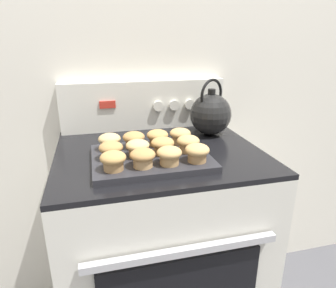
{
  "coord_description": "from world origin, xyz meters",
  "views": [
    {
      "loc": [
        -0.22,
        -0.69,
        1.33
      ],
      "look_at": [
        0.01,
        0.23,
        0.99
      ],
      "focal_mm": 32.0,
      "sensor_mm": 36.0,
      "label": 1
    }
  ],
  "objects_px": {
    "stove_range": "(160,250)",
    "muffin_pan": "(151,158)",
    "muffin_r0_c1": "(143,157)",
    "muffin_r0_c2": "(169,155)",
    "muffin_r2_c2": "(158,137)",
    "muffin_r2_c3": "(180,135)",
    "muffin_r1_c0": "(111,150)",
    "muffin_r1_c3": "(188,143)",
    "muffin_r1_c2": "(163,145)",
    "muffin_r1_c1": "(138,148)",
    "muffin_r0_c3": "(197,152)",
    "muffin_r2_c0": "(110,141)",
    "muffin_r2_c1": "(134,139)",
    "tea_kettle": "(211,113)",
    "muffin_r0_c0": "(113,160)"
  },
  "relations": [
    {
      "from": "muffin_r2_c2",
      "to": "muffin_r2_c3",
      "type": "relative_size",
      "value": 1.0
    },
    {
      "from": "muffin_pan",
      "to": "muffin_r1_c1",
      "type": "distance_m",
      "value": 0.06
    },
    {
      "from": "muffin_r1_c2",
      "to": "muffin_r2_c3",
      "type": "xyz_separation_m",
      "value": [
        0.09,
        0.09,
        0.0
      ]
    },
    {
      "from": "muffin_pan",
      "to": "muffin_r1_c2",
      "type": "height_order",
      "value": "muffin_r1_c2"
    },
    {
      "from": "muffin_r1_c1",
      "to": "muffin_r2_c1",
      "type": "relative_size",
      "value": 1.0
    },
    {
      "from": "muffin_r2_c0",
      "to": "muffin_r2_c3",
      "type": "distance_m",
      "value": 0.26
    },
    {
      "from": "muffin_pan",
      "to": "muffin_r0_c1",
      "type": "height_order",
      "value": "muffin_r0_c1"
    },
    {
      "from": "muffin_r1_c3",
      "to": "muffin_r2_c2",
      "type": "bearing_deg",
      "value": 134.74
    },
    {
      "from": "muffin_r0_c2",
      "to": "muffin_r1_c2",
      "type": "xyz_separation_m",
      "value": [
        0.0,
        0.09,
        0.0
      ]
    },
    {
      "from": "stove_range",
      "to": "muffin_r1_c1",
      "type": "xyz_separation_m",
      "value": [
        -0.09,
        -0.1,
        0.52
      ]
    },
    {
      "from": "muffin_pan",
      "to": "stove_range",
      "type": "bearing_deg",
      "value": 63.65
    },
    {
      "from": "muffin_r2_c0",
      "to": "muffin_pan",
      "type": "bearing_deg",
      "value": -34.31
    },
    {
      "from": "muffin_r0_c1",
      "to": "muffin_r0_c3",
      "type": "distance_m",
      "value": 0.18
    },
    {
      "from": "muffin_r2_c1",
      "to": "muffin_r2_c3",
      "type": "height_order",
      "value": "same"
    },
    {
      "from": "muffin_r0_c0",
      "to": "muffin_r2_c2",
      "type": "distance_m",
      "value": 0.25
    },
    {
      "from": "muffin_r2_c0",
      "to": "muffin_r1_c1",
      "type": "bearing_deg",
      "value": -46.74
    },
    {
      "from": "muffin_r0_c3",
      "to": "muffin_r2_c3",
      "type": "bearing_deg",
      "value": 91.36
    },
    {
      "from": "muffin_r2_c2",
      "to": "muffin_r2_c3",
      "type": "height_order",
      "value": "same"
    },
    {
      "from": "muffin_r0_c1",
      "to": "muffin_pan",
      "type": "bearing_deg",
      "value": 64.63
    },
    {
      "from": "stove_range",
      "to": "muffin_r1_c2",
      "type": "distance_m",
      "value": 0.53
    },
    {
      "from": "stove_range",
      "to": "muffin_r1_c0",
      "type": "height_order",
      "value": "muffin_r1_c0"
    },
    {
      "from": "muffin_r1_c0",
      "to": "muffin_r1_c2",
      "type": "xyz_separation_m",
      "value": [
        0.17,
        0.0,
        0.0
      ]
    },
    {
      "from": "muffin_r0_c1",
      "to": "muffin_r0_c2",
      "type": "xyz_separation_m",
      "value": [
        0.08,
        -0.0,
        0.0
      ]
    },
    {
      "from": "muffin_r1_c3",
      "to": "muffin_r2_c0",
      "type": "relative_size",
      "value": 1.0
    },
    {
      "from": "muffin_r0_c1",
      "to": "muffin_r2_c0",
      "type": "height_order",
      "value": "same"
    },
    {
      "from": "muffin_r2_c1",
      "to": "tea_kettle",
      "type": "distance_m",
      "value": 0.38
    },
    {
      "from": "muffin_r0_c1",
      "to": "muffin_r1_c0",
      "type": "distance_m",
      "value": 0.13
    },
    {
      "from": "muffin_r2_c1",
      "to": "muffin_r0_c1",
      "type": "bearing_deg",
      "value": -89.17
    },
    {
      "from": "muffin_r0_c2",
      "to": "muffin_r2_c3",
      "type": "distance_m",
      "value": 0.2
    },
    {
      "from": "muffin_r1_c1",
      "to": "muffin_r1_c3",
      "type": "height_order",
      "value": "same"
    },
    {
      "from": "muffin_pan",
      "to": "tea_kettle",
      "type": "relative_size",
      "value": 1.64
    },
    {
      "from": "muffin_r2_c2",
      "to": "tea_kettle",
      "type": "xyz_separation_m",
      "value": [
        0.26,
        0.14,
        0.04
      ]
    },
    {
      "from": "muffin_r1_c0",
      "to": "muffin_r2_c0",
      "type": "height_order",
      "value": "same"
    },
    {
      "from": "muffin_r0_c0",
      "to": "muffin_r1_c1",
      "type": "relative_size",
      "value": 1.0
    },
    {
      "from": "muffin_r0_c2",
      "to": "muffin_r2_c0",
      "type": "height_order",
      "value": "same"
    },
    {
      "from": "muffin_r1_c3",
      "to": "muffin_r2_c2",
      "type": "xyz_separation_m",
      "value": [
        -0.09,
        0.09,
        0.0
      ]
    },
    {
      "from": "muffin_r0_c1",
      "to": "muffin_r1_c0",
      "type": "height_order",
      "value": "same"
    },
    {
      "from": "muffin_r2_c3",
      "to": "muffin_r0_c1",
      "type": "bearing_deg",
      "value": -134.04
    },
    {
      "from": "stove_range",
      "to": "muffin_r2_c2",
      "type": "bearing_deg",
      "value": -125.03
    },
    {
      "from": "stove_range",
      "to": "muffin_pan",
      "type": "distance_m",
      "value": 0.49
    },
    {
      "from": "muffin_r2_c2",
      "to": "muffin_r0_c1",
      "type": "bearing_deg",
      "value": -115.47
    },
    {
      "from": "stove_range",
      "to": "muffin_r1_c2",
      "type": "height_order",
      "value": "muffin_r1_c2"
    },
    {
      "from": "muffin_r1_c2",
      "to": "muffin_r2_c2",
      "type": "distance_m",
      "value": 0.09
    },
    {
      "from": "muffin_r0_c2",
      "to": "muffin_r1_c2",
      "type": "relative_size",
      "value": 1.0
    },
    {
      "from": "muffin_r0_c0",
      "to": "muffin_r2_c2",
      "type": "height_order",
      "value": "same"
    },
    {
      "from": "muffin_r2_c1",
      "to": "tea_kettle",
      "type": "bearing_deg",
      "value": 22.21
    },
    {
      "from": "muffin_r1_c2",
      "to": "muffin_r2_c1",
      "type": "height_order",
      "value": "same"
    },
    {
      "from": "muffin_r0_c1",
      "to": "muffin_r2_c3",
      "type": "xyz_separation_m",
      "value": [
        0.17,
        0.18,
        0.0
      ]
    },
    {
      "from": "muffin_r1_c1",
      "to": "muffin_r0_c3",
      "type": "bearing_deg",
      "value": -25.79
    },
    {
      "from": "muffin_r1_c1",
      "to": "tea_kettle",
      "type": "relative_size",
      "value": 0.33
    }
  ]
}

